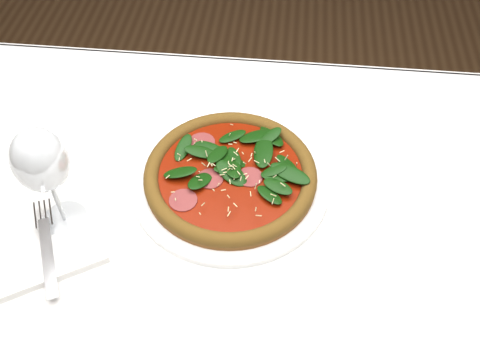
# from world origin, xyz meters

# --- Properties ---
(dining_table) EXTENTS (1.21, 0.81, 0.75)m
(dining_table) POSITION_xyz_m (0.00, 0.00, 0.65)
(dining_table) COLOR white
(dining_table) RESTS_ON ground
(plate) EXTENTS (0.32, 0.32, 0.01)m
(plate) POSITION_xyz_m (-0.00, 0.08, 0.76)
(plate) COLOR white
(plate) RESTS_ON dining_table
(pizza) EXTENTS (0.37, 0.37, 0.04)m
(pizza) POSITION_xyz_m (-0.00, 0.08, 0.78)
(pizza) COLOR brown
(pizza) RESTS_ON plate
(wine_glass) EXTENTS (0.08, 0.08, 0.19)m
(wine_glass) POSITION_xyz_m (-0.25, -0.02, 0.88)
(wine_glass) COLOR white
(wine_glass) RESTS_ON dining_table
(napkin) EXTENTS (0.17, 0.14, 0.01)m
(napkin) POSITION_xyz_m (-0.25, -0.10, 0.76)
(napkin) COLOR white
(napkin) RESTS_ON dining_table
(fork) EXTENTS (0.09, 0.17, 0.00)m
(fork) POSITION_xyz_m (-0.26, -0.07, 0.76)
(fork) COLOR silver
(fork) RESTS_ON napkin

